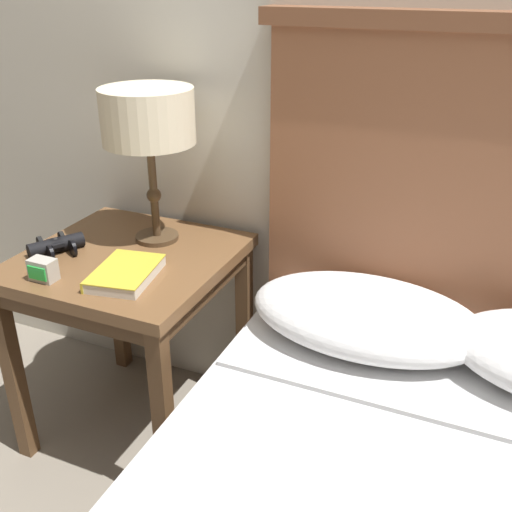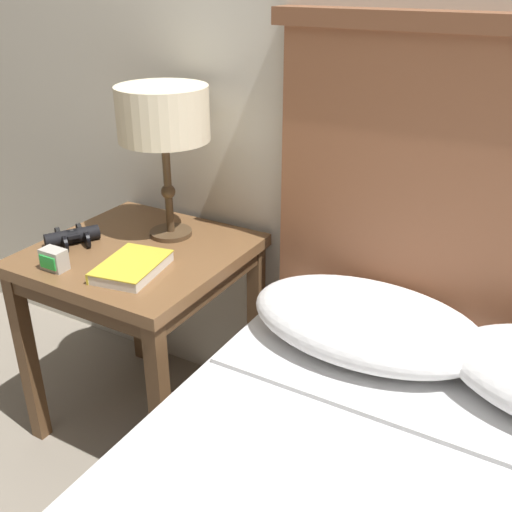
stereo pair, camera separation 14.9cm
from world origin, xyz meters
name	(u,v)px [view 1 (the left image)]	position (x,y,z in m)	size (l,w,h in m)	color
nightstand	(129,280)	(-0.55, 0.54, 0.54)	(0.58, 0.58, 0.62)	brown
table_lamp	(148,121)	(-0.52, 0.67, 0.99)	(0.26, 0.26, 0.45)	#4C3823
book_on_nightstand	(125,273)	(-0.46, 0.42, 0.64)	(0.18, 0.24, 0.03)	silver
binoculars_pair	(56,245)	(-0.74, 0.47, 0.65)	(0.16, 0.16, 0.05)	black
alarm_clock	(43,270)	(-0.65, 0.32, 0.65)	(0.07, 0.05, 0.06)	#B7B2A8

